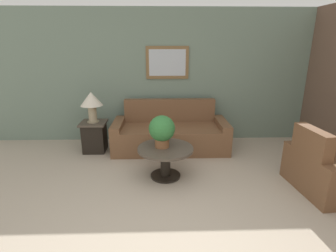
# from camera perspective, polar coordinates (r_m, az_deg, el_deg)

# --- Properties ---
(wall_back) EXTENTS (7.64, 0.09, 2.60)m
(wall_back) POSITION_cam_1_polar(r_m,az_deg,el_deg) (5.33, -0.16, 10.64)
(wall_back) COLOR slate
(wall_back) RESTS_ON ground_plane
(couch_main) EXTENTS (2.14, 0.89, 0.90)m
(couch_main) POSITION_cam_1_polar(r_m,az_deg,el_deg) (5.01, 0.49, -1.73)
(couch_main) COLOR brown
(couch_main) RESTS_ON ground_plane
(armchair) EXTENTS (0.98, 1.07, 0.90)m
(armchair) POSITION_cam_1_polar(r_m,az_deg,el_deg) (4.24, 31.73, -8.29)
(armchair) COLOR brown
(armchair) RESTS_ON ground_plane
(coffee_table) EXTENTS (0.83, 0.83, 0.48)m
(coffee_table) POSITION_cam_1_polar(r_m,az_deg,el_deg) (3.94, -0.56, -6.48)
(coffee_table) COLOR black
(coffee_table) RESTS_ON ground_plane
(side_table) EXTENTS (0.46, 0.46, 0.57)m
(side_table) POSITION_cam_1_polar(r_m,az_deg,el_deg) (5.08, -15.69, -2.15)
(side_table) COLOR black
(side_table) RESTS_ON ground_plane
(table_lamp) EXTENTS (0.39, 0.39, 0.56)m
(table_lamp) POSITION_cam_1_polar(r_m,az_deg,el_deg) (4.91, -16.33, 5.19)
(table_lamp) COLOR tan
(table_lamp) RESTS_ON side_table
(potted_plant_on_table) EXTENTS (0.39, 0.39, 0.48)m
(potted_plant_on_table) POSITION_cam_1_polar(r_m,az_deg,el_deg) (3.82, -1.33, -0.86)
(potted_plant_on_table) COLOR brown
(potted_plant_on_table) RESTS_ON coffee_table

